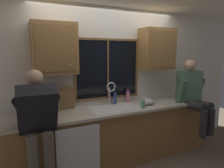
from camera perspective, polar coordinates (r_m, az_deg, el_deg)
back_wall at (r=3.42m, az=-1.26°, el=0.30°), size 5.85×0.12×2.55m
ceiling_downlight_right at (r=3.49m, az=20.48°, el=20.88°), size 0.14×0.14×0.01m
window_glass at (r=3.32m, az=-1.25°, el=4.37°), size 1.10×0.02×0.95m
window_frame_top at (r=3.30m, az=-1.21°, el=12.89°), size 1.17×0.02×0.04m
window_frame_bottom at (r=3.39m, az=-1.15°, el=-3.97°), size 1.17×0.02×0.04m
window_frame_left at (r=3.13m, az=-10.77°, el=3.89°), size 0.03×0.02×0.95m
window_frame_right at (r=3.58m, az=7.20°, el=4.66°), size 0.03×0.02×0.95m
window_mullion_center at (r=3.31m, az=-1.17°, el=4.35°), size 0.02×0.02×0.95m
lower_cabinet_run at (r=3.36m, az=1.27°, el=-14.80°), size 3.45×0.58×0.88m
countertop at (r=3.18m, az=1.46°, el=-7.35°), size 3.51×0.62×0.04m
dishwasher_front at (r=2.85m, az=-9.62°, el=-19.18°), size 0.60×0.02×0.74m
upper_cabinet_left at (r=2.90m, az=-16.45°, el=9.89°), size 0.61×0.36×0.72m
upper_cabinet_right at (r=3.62m, az=12.96°, el=9.86°), size 0.61×0.36×0.72m
sink at (r=3.20m, az=0.92°, el=-8.70°), size 0.80×0.46×0.21m
faucet at (r=3.27m, az=-0.32°, el=-1.93°), size 0.18×0.09×0.40m
person_standing at (r=2.54m, az=-20.71°, el=-10.53°), size 0.53×0.66×1.60m
person_sitting_on_counter at (r=3.74m, az=22.52°, el=-2.30°), size 0.54×0.66×1.26m
knife_block at (r=2.93m, az=-16.94°, el=-6.63°), size 0.12×0.18×0.32m
cutting_board at (r=3.09m, az=-12.94°, el=-4.12°), size 0.24×0.10×0.38m
mixing_bowl at (r=3.43m, az=10.06°, el=-4.98°), size 0.24×0.24×0.12m
soap_dispenser at (r=3.17m, az=9.01°, el=-5.77°), size 0.06×0.07×0.19m
bottle_green_glass at (r=3.38m, az=0.84°, el=-4.18°), size 0.06×0.06×0.25m
bottle_tall_clear at (r=3.49m, az=4.65°, el=-3.68°), size 0.06×0.06×0.26m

